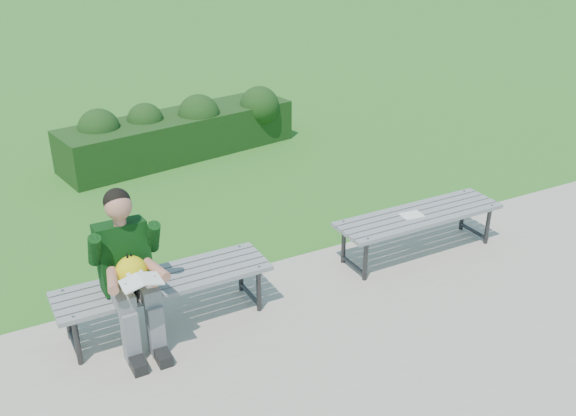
{
  "coord_description": "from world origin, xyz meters",
  "views": [
    {
      "loc": [
        -2.52,
        -5.02,
        3.26
      ],
      "look_at": [
        0.05,
        -0.28,
        0.74
      ],
      "focal_mm": 40.0,
      "sensor_mm": 36.0,
      "label": 1
    }
  ],
  "objects_px": {
    "bench_left": "(165,284)",
    "hedge": "(181,130)",
    "paper_sheet": "(412,215)",
    "seated_boy": "(129,267)",
    "bench_right": "(419,218)"
  },
  "relations": [
    {
      "from": "bench_left",
      "to": "seated_boy",
      "type": "bearing_deg",
      "value": -162.34
    },
    {
      "from": "hedge",
      "to": "seated_boy",
      "type": "bearing_deg",
      "value": -114.74
    },
    {
      "from": "paper_sheet",
      "to": "bench_left",
      "type": "bearing_deg",
      "value": 179.67
    },
    {
      "from": "bench_right",
      "to": "seated_boy",
      "type": "height_order",
      "value": "seated_boy"
    },
    {
      "from": "bench_right",
      "to": "seated_boy",
      "type": "xyz_separation_m",
      "value": [
        -2.98,
        -0.08,
        0.3
      ]
    },
    {
      "from": "hedge",
      "to": "paper_sheet",
      "type": "bearing_deg",
      "value": -75.72
    },
    {
      "from": "bench_right",
      "to": "paper_sheet",
      "type": "bearing_deg",
      "value": -180.0
    },
    {
      "from": "hedge",
      "to": "paper_sheet",
      "type": "relative_size",
      "value": 14.91
    },
    {
      "from": "seated_boy",
      "to": "hedge",
      "type": "bearing_deg",
      "value": 65.26
    },
    {
      "from": "hedge",
      "to": "bench_left",
      "type": "distance_m",
      "value": 4.26
    },
    {
      "from": "bench_left",
      "to": "bench_right",
      "type": "xyz_separation_m",
      "value": [
        2.68,
        -0.01,
        0.0
      ]
    },
    {
      "from": "paper_sheet",
      "to": "bench_right",
      "type": "bearing_deg",
      "value": 0.0
    },
    {
      "from": "hedge",
      "to": "bench_right",
      "type": "bearing_deg",
      "value": -74.37
    },
    {
      "from": "bench_left",
      "to": "seated_boy",
      "type": "xyz_separation_m",
      "value": [
        -0.3,
        -0.1,
        0.3
      ]
    },
    {
      "from": "bench_left",
      "to": "hedge",
      "type": "bearing_deg",
      "value": 68.39
    }
  ]
}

